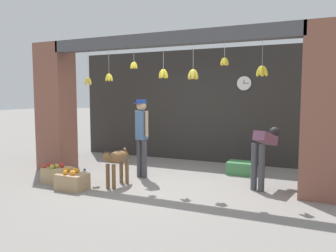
{
  "coord_description": "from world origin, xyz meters",
  "views": [
    {
      "loc": [
        2.58,
        -5.52,
        1.68
      ],
      "look_at": [
        0.0,
        0.36,
        1.08
      ],
      "focal_mm": 35.0,
      "sensor_mm": 36.0,
      "label": 1
    }
  ],
  "objects_px": {
    "dog": "(116,161)",
    "worker_stooping": "(264,149)",
    "produce_box_green": "(241,168)",
    "wall_clock": "(244,83)",
    "fruit_crate_oranges": "(72,181)",
    "shopkeeper": "(142,132)",
    "water_bottle": "(85,177)",
    "fruit_crate_apples": "(58,174)"
  },
  "relations": [
    {
      "from": "fruit_crate_oranges",
      "to": "fruit_crate_apples",
      "type": "distance_m",
      "value": 0.61
    },
    {
      "from": "produce_box_green",
      "to": "water_bottle",
      "type": "height_order",
      "value": "water_bottle"
    },
    {
      "from": "dog",
      "to": "wall_clock",
      "type": "height_order",
      "value": "wall_clock"
    },
    {
      "from": "worker_stooping",
      "to": "shopkeeper",
      "type": "bearing_deg",
      "value": -157.36
    },
    {
      "from": "worker_stooping",
      "to": "fruit_crate_oranges",
      "type": "relative_size",
      "value": 2.08
    },
    {
      "from": "dog",
      "to": "worker_stooping",
      "type": "relative_size",
      "value": 0.74
    },
    {
      "from": "shopkeeper",
      "to": "worker_stooping",
      "type": "height_order",
      "value": "shopkeeper"
    },
    {
      "from": "fruit_crate_oranges",
      "to": "wall_clock",
      "type": "xyz_separation_m",
      "value": [
        2.38,
        3.35,
        1.81
      ]
    },
    {
      "from": "dog",
      "to": "water_bottle",
      "type": "height_order",
      "value": "dog"
    },
    {
      "from": "dog",
      "to": "produce_box_green",
      "type": "xyz_separation_m",
      "value": [
        1.91,
        1.87,
        -0.35
      ]
    },
    {
      "from": "fruit_crate_oranges",
      "to": "dog",
      "type": "bearing_deg",
      "value": 38.38
    },
    {
      "from": "worker_stooping",
      "to": "produce_box_green",
      "type": "xyz_separation_m",
      "value": [
        -0.59,
        0.9,
        -0.59
      ]
    },
    {
      "from": "worker_stooping",
      "to": "water_bottle",
      "type": "bearing_deg",
      "value": -143.8
    },
    {
      "from": "fruit_crate_apples",
      "to": "wall_clock",
      "type": "height_order",
      "value": "wall_clock"
    },
    {
      "from": "dog",
      "to": "shopkeeper",
      "type": "height_order",
      "value": "shopkeeper"
    },
    {
      "from": "shopkeeper",
      "to": "produce_box_green",
      "type": "distance_m",
      "value": 2.25
    },
    {
      "from": "dog",
      "to": "fruit_crate_oranges",
      "type": "bearing_deg",
      "value": -48.29
    },
    {
      "from": "fruit_crate_oranges",
      "to": "wall_clock",
      "type": "bearing_deg",
      "value": 54.55
    },
    {
      "from": "worker_stooping",
      "to": "wall_clock",
      "type": "height_order",
      "value": "wall_clock"
    },
    {
      "from": "shopkeeper",
      "to": "water_bottle",
      "type": "xyz_separation_m",
      "value": [
        -0.77,
        -0.85,
        -0.8
      ]
    },
    {
      "from": "dog",
      "to": "worker_stooping",
      "type": "bearing_deg",
      "value": 114.7
    },
    {
      "from": "fruit_crate_apples",
      "to": "produce_box_green",
      "type": "height_order",
      "value": "fruit_crate_apples"
    },
    {
      "from": "worker_stooping",
      "to": "fruit_crate_oranges",
      "type": "height_order",
      "value": "worker_stooping"
    },
    {
      "from": "dog",
      "to": "worker_stooping",
      "type": "distance_m",
      "value": 2.69
    },
    {
      "from": "fruit_crate_oranges",
      "to": "fruit_crate_apples",
      "type": "xyz_separation_m",
      "value": [
        -0.56,
        0.25,
        0.01
      ]
    },
    {
      "from": "dog",
      "to": "water_bottle",
      "type": "distance_m",
      "value": 0.75
    },
    {
      "from": "fruit_crate_oranges",
      "to": "shopkeeper",
      "type": "bearing_deg",
      "value": 59.57
    },
    {
      "from": "dog",
      "to": "worker_stooping",
      "type": "xyz_separation_m",
      "value": [
        2.5,
        0.98,
        0.24
      ]
    },
    {
      "from": "water_bottle",
      "to": "shopkeeper",
      "type": "bearing_deg",
      "value": 47.76
    },
    {
      "from": "fruit_crate_oranges",
      "to": "water_bottle",
      "type": "relative_size",
      "value": 1.81
    },
    {
      "from": "wall_clock",
      "to": "dog",
      "type": "bearing_deg",
      "value": -121.69
    },
    {
      "from": "fruit_crate_oranges",
      "to": "produce_box_green",
      "type": "bearing_deg",
      "value": 43.06
    },
    {
      "from": "water_bottle",
      "to": "wall_clock",
      "type": "xyz_separation_m",
      "value": [
        2.42,
        2.94,
        1.83
      ]
    },
    {
      "from": "fruit_crate_oranges",
      "to": "produce_box_green",
      "type": "relative_size",
      "value": 0.97
    },
    {
      "from": "shopkeeper",
      "to": "fruit_crate_oranges",
      "type": "bearing_deg",
      "value": 74.84
    },
    {
      "from": "produce_box_green",
      "to": "water_bottle",
      "type": "relative_size",
      "value": 1.88
    },
    {
      "from": "produce_box_green",
      "to": "wall_clock",
      "type": "height_order",
      "value": "wall_clock"
    },
    {
      "from": "shopkeeper",
      "to": "fruit_crate_oranges",
      "type": "height_order",
      "value": "shopkeeper"
    },
    {
      "from": "fruit_crate_oranges",
      "to": "wall_clock",
      "type": "relative_size",
      "value": 1.46
    },
    {
      "from": "shopkeeper",
      "to": "produce_box_green",
      "type": "relative_size",
      "value": 2.95
    },
    {
      "from": "worker_stooping",
      "to": "produce_box_green",
      "type": "bearing_deg",
      "value": 140.82
    },
    {
      "from": "shopkeeper",
      "to": "wall_clock",
      "type": "bearing_deg",
      "value": -112.93
    }
  ]
}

